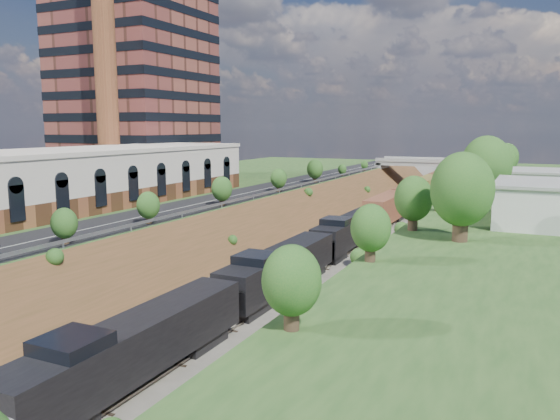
{
  "coord_description": "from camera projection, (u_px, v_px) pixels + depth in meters",
  "views": [
    {
      "loc": [
        22.65,
        -7.62,
        14.65
      ],
      "look_at": [
        -1.56,
        43.44,
        6.0
      ],
      "focal_mm": 35.0,
      "sensor_mm": 36.0,
      "label": 1
    }
  ],
  "objects": [
    {
      "name": "platform_left",
      "position": [
        145.0,
        205.0,
        85.8
      ],
      "size": [
        44.0,
        180.0,
        5.0
      ],
      "primitive_type": "cube",
      "color": "#2B5021",
      "rests_on": "ground"
    },
    {
      "name": "embankment_left",
      "position": [
        270.0,
        232.0,
        76.86
      ],
      "size": [
        10.0,
        180.0,
        10.0
      ],
      "primitive_type": "cube",
      "rotation": [
        0.0,
        0.79,
        0.0
      ],
      "color": "brown",
      "rests_on": "ground"
    },
    {
      "name": "embankment_right",
      "position": [
        429.0,
        246.0,
        67.55
      ],
      "size": [
        10.0,
        180.0,
        10.0
      ],
      "primitive_type": "cube",
      "rotation": [
        0.0,
        0.79,
        0.0
      ],
      "color": "brown",
      "rests_on": "ground"
    },
    {
      "name": "rail_left_track",
      "position": [
        326.0,
        236.0,
        73.29
      ],
      "size": [
        1.58,
        180.0,
        0.18
      ],
      "primitive_type": "cube",
      "color": "gray",
      "rests_on": "ground"
    },
    {
      "name": "rail_right_track",
      "position": [
        363.0,
        239.0,
        71.09
      ],
      "size": [
        1.58,
        180.0,
        0.18
      ],
      "primitive_type": "cube",
      "color": "gray",
      "rests_on": "ground"
    },
    {
      "name": "road",
      "position": [
        242.0,
        194.0,
        78.01
      ],
      "size": [
        8.0,
        180.0,
        0.1
      ],
      "primitive_type": "cube",
      "color": "black",
      "rests_on": "platform_left"
    },
    {
      "name": "guardrail",
      "position": [
        266.0,
        193.0,
        76.02
      ],
      "size": [
        0.1,
        171.0,
        0.7
      ],
      "color": "#99999E",
      "rests_on": "platform_left"
    },
    {
      "name": "commercial_building",
      "position": [
        54.0,
        180.0,
        63.13
      ],
      "size": [
        14.3,
        62.3,
        7.0
      ],
      "color": "brown",
      "rests_on": "platform_left"
    },
    {
      "name": "highrise_tower",
      "position": [
        133.0,
        23.0,
        96.58
      ],
      "size": [
        22.0,
        22.0,
        53.9
      ],
      "color": "brown",
      "rests_on": "platform_left"
    },
    {
      "name": "smokestack",
      "position": [
        105.0,
        55.0,
        80.09
      ],
      "size": [
        3.2,
        3.2,
        40.0
      ],
      "primitive_type": "cylinder",
      "color": "brown",
      "rests_on": "platform_left"
    },
    {
      "name": "overpass",
      "position": [
        430.0,
        169.0,
        126.84
      ],
      "size": [
        24.5,
        8.3,
        7.4
      ],
      "color": "gray",
      "rests_on": "ground"
    },
    {
      "name": "white_building_near",
      "position": [
        545.0,
        205.0,
        54.05
      ],
      "size": [
        9.0,
        12.0,
        4.0
      ],
      "primitive_type": "cube",
      "color": "silver",
      "rests_on": "platform_right"
    },
    {
      "name": "white_building_far",
      "position": [
        540.0,
        185.0,
        73.94
      ],
      "size": [
        8.0,
        10.0,
        3.6
      ],
      "primitive_type": "cube",
      "color": "silver",
      "rests_on": "platform_right"
    },
    {
      "name": "tree_right_large",
      "position": [
        462.0,
        190.0,
        45.72
      ],
      "size": [
        5.25,
        5.25,
        7.61
      ],
      "color": "#473323",
      "rests_on": "platform_right"
    },
    {
      "name": "tree_left_crest",
      "position": [
        20.0,
        230.0,
        40.41
      ],
      "size": [
        2.45,
        2.45,
        3.55
      ],
      "color": "#473323",
      "rests_on": "platform_left"
    },
    {
      "name": "freight_train",
      "position": [
        383.0,
        210.0,
        79.55
      ],
      "size": [
        3.05,
        122.81,
        4.56
      ],
      "color": "black",
      "rests_on": "ground"
    }
  ]
}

